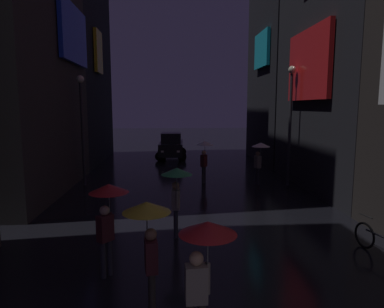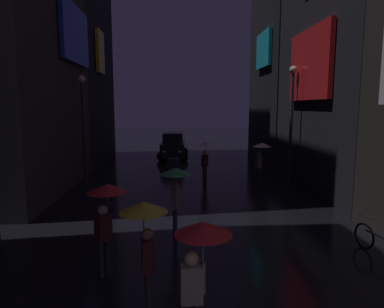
{
  "view_description": "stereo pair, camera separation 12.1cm",
  "coord_description": "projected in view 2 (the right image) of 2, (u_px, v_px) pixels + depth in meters",
  "views": [
    {
      "loc": [
        -0.82,
        -2.14,
        3.84
      ],
      "look_at": [
        0.0,
        10.08,
        2.15
      ],
      "focal_mm": 32.0,
      "sensor_mm": 36.0,
      "label": 1
    },
    {
      "loc": [
        -0.7,
        -2.15,
        3.84
      ],
      "look_at": [
        0.0,
        10.08,
        2.15
      ],
      "focal_mm": 32.0,
      "sensor_mm": 36.0,
      "label": 2
    }
  ],
  "objects": [
    {
      "name": "streetlamp_right_far",
      "position": [
        292.0,
        112.0,
        16.34
      ],
      "size": [
        0.36,
        0.36,
        5.76
      ],
      "color": "#2D2D33",
      "rests_on": "ground"
    },
    {
      "name": "pedestrian_near_crossing_clear",
      "position": [
        206.0,
        150.0,
        17.28
      ],
      "size": [
        0.9,
        0.9,
        2.12
      ],
      "color": "#2D2D38",
      "rests_on": "ground"
    },
    {
      "name": "streetlamp_left_far",
      "position": [
        83.0,
        117.0,
        16.49
      ],
      "size": [
        0.36,
        0.36,
        5.33
      ],
      "color": "#2D2D33",
      "rests_on": "ground"
    },
    {
      "name": "pedestrian_midstreet_left_green",
      "position": [
        176.0,
        183.0,
        9.86
      ],
      "size": [
        0.9,
        0.9,
        2.12
      ],
      "color": "#2D2D38",
      "rests_on": "ground"
    },
    {
      "name": "pedestrian_far_right_yellow",
      "position": [
        145.0,
        226.0,
        6.27
      ],
      "size": [
        0.9,
        0.9,
        2.12
      ],
      "color": "#38332D",
      "rests_on": "ground"
    },
    {
      "name": "pedestrian_foreground_left_red",
      "position": [
        199.0,
        250.0,
        5.21
      ],
      "size": [
        0.9,
        0.9,
        2.12
      ],
      "color": "#38332D",
      "rests_on": "ground"
    },
    {
      "name": "bicycle_parked_at_storefront",
      "position": [
        381.0,
        243.0,
        8.75
      ],
      "size": [
        0.43,
        1.79,
        0.96
      ],
      "color": "black",
      "rests_on": "ground"
    },
    {
      "name": "pedestrian_foreground_right_clear",
      "position": [
        261.0,
        152.0,
        16.65
      ],
      "size": [
        0.9,
        0.9,
        2.12
      ],
      "color": "#2D2D38",
      "rests_on": "ground"
    },
    {
      "name": "pedestrian_midstreet_centre_red",
      "position": [
        106.0,
        204.0,
        7.72
      ],
      "size": [
        0.9,
        0.9,
        2.12
      ],
      "color": "#2D2D38",
      "rests_on": "ground"
    },
    {
      "name": "car_distant",
      "position": [
        173.0,
        146.0,
        25.71
      ],
      "size": [
        2.37,
        4.21,
        1.92
      ],
      "color": "black",
      "rests_on": "ground"
    }
  ]
}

